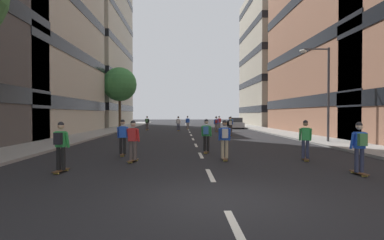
{
  "coord_description": "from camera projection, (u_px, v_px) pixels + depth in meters",
  "views": [
    {
      "loc": [
        -0.98,
        -7.47,
        2.04
      ],
      "look_at": [
        0.0,
        20.41,
        1.51
      ],
      "focal_mm": 29.5,
      "sensor_mm": 36.0,
      "label": 1
    }
  ],
  "objects": [
    {
      "name": "skater_2",
      "position": [
        305.0,
        138.0,
        13.81
      ],
      "size": [
        0.57,
        0.92,
        1.78
      ],
      "color": "brown",
      "rests_on": "ground_plane"
    },
    {
      "name": "skater_0",
      "position": [
        188.0,
        122.0,
        42.63
      ],
      "size": [
        0.55,
        0.91,
        1.78
      ],
      "color": "brown",
      "rests_on": "ground_plane"
    },
    {
      "name": "skater_6",
      "position": [
        231.0,
        123.0,
        35.37
      ],
      "size": [
        0.55,
        0.92,
        1.78
      ],
      "color": "brown",
      "rests_on": "ground_plane"
    },
    {
      "name": "skater_3",
      "position": [
        360.0,
        145.0,
        10.5
      ],
      "size": [
        0.53,
        0.9,
        1.78
      ],
      "color": "brown",
      "rests_on": "ground_plane"
    },
    {
      "name": "skater_7",
      "position": [
        61.0,
        144.0,
        10.93
      ],
      "size": [
        0.56,
        0.92,
        1.78
      ],
      "color": "brown",
      "rests_on": "ground_plane"
    },
    {
      "name": "ground_plane",
      "position": [
        190.0,
        132.0,
        35.12
      ],
      "size": [
        165.62,
        165.62,
        0.0
      ],
      "primitive_type": "plane",
      "color": "black"
    },
    {
      "name": "skater_5",
      "position": [
        219.0,
        122.0,
        43.16
      ],
      "size": [
        0.55,
        0.91,
        1.78
      ],
      "color": "brown",
      "rests_on": "ground_plane"
    },
    {
      "name": "skater_12",
      "position": [
        225.0,
        137.0,
        13.86
      ],
      "size": [
        0.54,
        0.91,
        1.78
      ],
      "color": "brown",
      "rests_on": "ground_plane"
    },
    {
      "name": "street_tree_near",
      "position": [
        120.0,
        84.0,
        44.29
      ],
      "size": [
        4.75,
        4.75,
        8.46
      ],
      "color": "#4C3823",
      "rests_on": "sidewalk_left"
    },
    {
      "name": "skater_11",
      "position": [
        206.0,
        134.0,
        16.42
      ],
      "size": [
        0.56,
        0.92,
        1.78
      ],
      "color": "brown",
      "rests_on": "ground_plane"
    },
    {
      "name": "building_right_mid",
      "position": [
        360.0,
        29.0,
        32.8
      ],
      "size": [
        13.07,
        23.12,
        21.58
      ],
      "color": "#9E6B51",
      "rests_on": "ground_plane"
    },
    {
      "name": "skater_10",
      "position": [
        178.0,
        123.0,
        38.14
      ],
      "size": [
        0.55,
        0.92,
        1.78
      ],
      "color": "brown",
      "rests_on": "ground_plane"
    },
    {
      "name": "skater_1",
      "position": [
        147.0,
        122.0,
        40.01
      ],
      "size": [
        0.56,
        0.92,
        1.78
      ],
      "color": "brown",
      "rests_on": "ground_plane"
    },
    {
      "name": "lane_markings",
      "position": [
        190.0,
        132.0,
        35.52
      ],
      "size": [
        0.16,
        62.2,
        0.01
      ],
      "color": "silver",
      "rests_on": "ground_plane"
    },
    {
      "name": "parked_car_near",
      "position": [
        235.0,
        123.0,
        44.81
      ],
      "size": [
        1.82,
        4.4,
        1.52
      ],
      "color": "#B2B7BF",
      "rests_on": "ground_plane"
    },
    {
      "name": "skater_13",
      "position": [
        230.0,
        125.0,
        29.82
      ],
      "size": [
        0.56,
        0.92,
        1.78
      ],
      "color": "brown",
      "rests_on": "ground_plane"
    },
    {
      "name": "building_right_far",
      "position": [
        285.0,
        59.0,
        56.69
      ],
      "size": [
        13.07,
        18.43,
        23.7
      ],
      "color": "#B2A893",
      "rests_on": "ground_plane"
    },
    {
      "name": "streetlamp_right",
      "position": [
        323.0,
        84.0,
        21.85
      ],
      "size": [
        2.13,
        0.3,
        6.5
      ],
      "color": "#3F3F44",
      "rests_on": "sidewalk_right"
    },
    {
      "name": "skater_9",
      "position": [
        133.0,
        139.0,
        13.36
      ],
      "size": [
        0.57,
        0.92,
        1.78
      ],
      "color": "brown",
      "rests_on": "ground_plane"
    },
    {
      "name": "sidewalk_left",
      "position": [
        110.0,
        130.0,
        38.23
      ],
      "size": [
        3.24,
        75.91,
        0.14
      ],
      "primitive_type": "cube",
      "color": "gray",
      "rests_on": "ground_plane"
    },
    {
      "name": "skater_4",
      "position": [
        216.0,
        123.0,
        36.37
      ],
      "size": [
        0.53,
        0.9,
        1.78
      ],
      "color": "brown",
      "rests_on": "ground_plane"
    },
    {
      "name": "sidewalk_right",
      "position": [
        267.0,
        130.0,
        38.9
      ],
      "size": [
        3.24,
        75.91,
        0.14
      ],
      "primitive_type": "cube",
      "color": "gray",
      "rests_on": "ground_plane"
    },
    {
      "name": "building_left_far",
      "position": [
        86.0,
        51.0,
        55.42
      ],
      "size": [
        13.07,
        22.36,
        26.17
      ],
      "color": "#BCB29E",
      "rests_on": "ground_plane"
    },
    {
      "name": "skater_8",
      "position": [
        123.0,
        136.0,
        15.34
      ],
      "size": [
        0.55,
        0.92,
        1.78
      ],
      "color": "brown",
      "rests_on": "ground_plane"
    }
  ]
}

